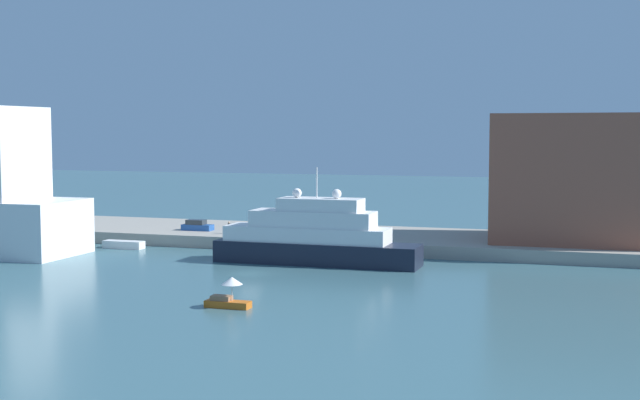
{
  "coord_description": "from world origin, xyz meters",
  "views": [
    {
      "loc": [
        34.73,
        -82.83,
        15.07
      ],
      "look_at": [
        5.89,
        6.0,
        7.5
      ],
      "focal_mm": 47.87,
      "sensor_mm": 36.0,
      "label": 1
    }
  ],
  "objects_px": {
    "person_figure": "(229,228)",
    "harbor_building": "(577,178)",
    "parked_car": "(197,226)",
    "work_barge": "(124,245)",
    "mooring_bollard": "(308,236)",
    "large_yacht": "(314,238)",
    "small_motorboat": "(229,295)"
  },
  "relations": [
    {
      "from": "parked_car",
      "to": "person_figure",
      "type": "xyz_separation_m",
      "value": [
        5.71,
        -2.16,
        0.13
      ]
    },
    {
      "from": "person_figure",
      "to": "harbor_building",
      "type": "bearing_deg",
      "value": 8.69
    },
    {
      "from": "large_yacht",
      "to": "parked_car",
      "type": "height_order",
      "value": "large_yacht"
    },
    {
      "from": "work_barge",
      "to": "mooring_bollard",
      "type": "bearing_deg",
      "value": 11.65
    },
    {
      "from": "small_motorboat",
      "to": "parked_car",
      "type": "bearing_deg",
      "value": 119.57
    },
    {
      "from": "small_motorboat",
      "to": "mooring_bollard",
      "type": "distance_m",
      "value": 34.91
    },
    {
      "from": "work_barge",
      "to": "person_figure",
      "type": "height_order",
      "value": "person_figure"
    },
    {
      "from": "small_motorboat",
      "to": "person_figure",
      "type": "relative_size",
      "value": 2.43
    },
    {
      "from": "large_yacht",
      "to": "small_motorboat",
      "type": "xyz_separation_m",
      "value": [
        0.71,
        -25.27,
        -1.88
      ]
    },
    {
      "from": "large_yacht",
      "to": "work_barge",
      "type": "xyz_separation_m",
      "value": [
        -27.33,
        4.48,
        -2.48
      ]
    },
    {
      "from": "large_yacht",
      "to": "parked_car",
      "type": "xyz_separation_m",
      "value": [
        -21.31,
        13.54,
        -0.79
      ]
    },
    {
      "from": "small_motorboat",
      "to": "mooring_bollard",
      "type": "xyz_separation_m",
      "value": [
        -4.54,
        34.6,
        0.89
      ]
    },
    {
      "from": "small_motorboat",
      "to": "harbor_building",
      "type": "bearing_deg",
      "value": 57.66
    },
    {
      "from": "small_motorboat",
      "to": "harbor_building",
      "type": "distance_m",
      "value": 51.95
    },
    {
      "from": "work_barge",
      "to": "parked_car",
      "type": "bearing_deg",
      "value": 56.4
    },
    {
      "from": "work_barge",
      "to": "mooring_bollard",
      "type": "height_order",
      "value": "mooring_bollard"
    },
    {
      "from": "work_barge",
      "to": "harbor_building",
      "type": "height_order",
      "value": "harbor_building"
    },
    {
      "from": "large_yacht",
      "to": "mooring_bollard",
      "type": "distance_m",
      "value": 10.13
    },
    {
      "from": "small_motorboat",
      "to": "parked_car",
      "type": "distance_m",
      "value": 44.64
    },
    {
      "from": "large_yacht",
      "to": "person_figure",
      "type": "xyz_separation_m",
      "value": [
        -15.6,
        11.38,
        -0.66
      ]
    },
    {
      "from": "person_figure",
      "to": "large_yacht",
      "type": "bearing_deg",
      "value": -36.1
    },
    {
      "from": "large_yacht",
      "to": "person_figure",
      "type": "relative_size",
      "value": 14.54
    },
    {
      "from": "work_barge",
      "to": "person_figure",
      "type": "xyz_separation_m",
      "value": [
        11.73,
        6.9,
        1.82
      ]
    },
    {
      "from": "work_barge",
      "to": "harbor_building",
      "type": "xyz_separation_m",
      "value": [
        55.47,
        13.58,
        8.86
      ]
    },
    {
      "from": "small_motorboat",
      "to": "mooring_bollard",
      "type": "height_order",
      "value": "small_motorboat"
    },
    {
      "from": "parked_car",
      "to": "person_figure",
      "type": "height_order",
      "value": "person_figure"
    },
    {
      "from": "work_barge",
      "to": "person_figure",
      "type": "distance_m",
      "value": 13.73
    },
    {
      "from": "large_yacht",
      "to": "mooring_bollard",
      "type": "bearing_deg",
      "value": 112.32
    },
    {
      "from": "large_yacht",
      "to": "parked_car",
      "type": "bearing_deg",
      "value": 147.58
    },
    {
      "from": "harbor_building",
      "to": "mooring_bollard",
      "type": "xyz_separation_m",
      "value": [
        -31.97,
        -8.73,
        -7.38
      ]
    },
    {
      "from": "large_yacht",
      "to": "mooring_bollard",
      "type": "height_order",
      "value": "large_yacht"
    },
    {
      "from": "harbor_building",
      "to": "person_figure",
      "type": "bearing_deg",
      "value": -171.31
    }
  ]
}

